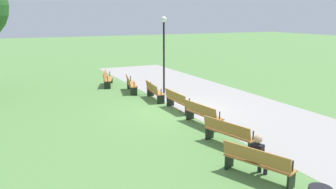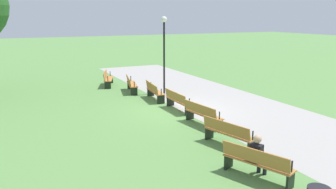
{
  "view_description": "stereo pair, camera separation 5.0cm",
  "coord_description": "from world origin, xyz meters",
  "px_view_note": "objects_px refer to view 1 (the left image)",
  "views": [
    {
      "loc": [
        13.54,
        -7.15,
        4.22
      ],
      "look_at": [
        -0.0,
        -0.57,
        0.8
      ],
      "focal_mm": 37.13,
      "sensor_mm": 36.0,
      "label": 1
    },
    {
      "loc": [
        13.56,
        -7.1,
        4.22
      ],
      "look_at": [
        -0.0,
        -0.57,
        0.8
      ],
      "focal_mm": 37.13,
      "sensor_mm": 36.0,
      "label": 2
    }
  ],
  "objects_px": {
    "bench_3": "(178,100)",
    "person_seated": "(259,154)",
    "bench_1": "(131,84)",
    "bench_5": "(229,133)",
    "lamp_post": "(164,41)",
    "bench_4": "(202,114)",
    "bench_0": "(107,78)",
    "bench_6": "(257,162)",
    "bench_2": "(154,91)"
  },
  "relations": [
    {
      "from": "bench_6",
      "to": "bench_4",
      "type": "bearing_deg",
      "value": 145.44
    },
    {
      "from": "bench_4",
      "to": "lamp_post",
      "type": "bearing_deg",
      "value": 162.42
    },
    {
      "from": "bench_1",
      "to": "bench_5",
      "type": "xyz_separation_m",
      "value": [
        9.37,
        0.0,
        0.0
      ]
    },
    {
      "from": "bench_2",
      "to": "bench_5",
      "type": "height_order",
      "value": "same"
    },
    {
      "from": "bench_1",
      "to": "bench_6",
      "type": "bearing_deg",
      "value": 10.42
    },
    {
      "from": "bench_5",
      "to": "lamp_post",
      "type": "bearing_deg",
      "value": 155.58
    },
    {
      "from": "bench_1",
      "to": "bench_5",
      "type": "distance_m",
      "value": 9.37
    },
    {
      "from": "bench_6",
      "to": "lamp_post",
      "type": "relative_size",
      "value": 0.47
    },
    {
      "from": "bench_3",
      "to": "bench_5",
      "type": "height_order",
      "value": "same"
    },
    {
      "from": "bench_4",
      "to": "bench_5",
      "type": "bearing_deg",
      "value": -17.25
    },
    {
      "from": "bench_0",
      "to": "bench_2",
      "type": "xyz_separation_m",
      "value": [
        4.58,
        1.12,
        0.0
      ]
    },
    {
      "from": "bench_1",
      "to": "bench_5",
      "type": "relative_size",
      "value": 1.0
    },
    {
      "from": "bench_4",
      "to": "bench_6",
      "type": "bearing_deg",
      "value": -20.7
    },
    {
      "from": "person_seated",
      "to": "lamp_post",
      "type": "bearing_deg",
      "value": 147.69
    },
    {
      "from": "bench_2",
      "to": "bench_6",
      "type": "height_order",
      "value": "same"
    },
    {
      "from": "bench_1",
      "to": "bench_3",
      "type": "bearing_deg",
      "value": 20.74
    },
    {
      "from": "bench_3",
      "to": "bench_4",
      "type": "relative_size",
      "value": 0.98
    },
    {
      "from": "bench_0",
      "to": "person_seated",
      "type": "bearing_deg",
      "value": 21.28
    },
    {
      "from": "bench_0",
      "to": "bench_6",
      "type": "xyz_separation_m",
      "value": [
        13.89,
        0.0,
        0.0
      ]
    },
    {
      "from": "bench_5",
      "to": "bench_1",
      "type": "bearing_deg",
      "value": 166.14
    },
    {
      "from": "bench_2",
      "to": "lamp_post",
      "type": "bearing_deg",
      "value": 143.1
    },
    {
      "from": "bench_0",
      "to": "bench_3",
      "type": "height_order",
      "value": "same"
    },
    {
      "from": "bench_4",
      "to": "person_seated",
      "type": "relative_size",
      "value": 1.65
    },
    {
      "from": "bench_5",
      "to": "person_seated",
      "type": "distance_m",
      "value": 2.24
    },
    {
      "from": "bench_6",
      "to": "person_seated",
      "type": "distance_m",
      "value": 0.22
    },
    {
      "from": "bench_0",
      "to": "person_seated",
      "type": "xyz_separation_m",
      "value": [
        13.79,
        0.12,
        0.16
      ]
    },
    {
      "from": "bench_3",
      "to": "bench_5",
      "type": "relative_size",
      "value": 0.97
    },
    {
      "from": "bench_3",
      "to": "person_seated",
      "type": "height_order",
      "value": "person_seated"
    },
    {
      "from": "bench_4",
      "to": "lamp_post",
      "type": "relative_size",
      "value": 0.47
    },
    {
      "from": "bench_1",
      "to": "bench_2",
      "type": "relative_size",
      "value": 1.01
    },
    {
      "from": "bench_4",
      "to": "bench_5",
      "type": "xyz_separation_m",
      "value": [
        2.33,
        -0.42,
        0.0
      ]
    },
    {
      "from": "lamp_post",
      "to": "bench_5",
      "type": "bearing_deg",
      "value": -10.56
    },
    {
      "from": "bench_1",
      "to": "bench_4",
      "type": "distance_m",
      "value": 7.06
    },
    {
      "from": "bench_1",
      "to": "bench_4",
      "type": "relative_size",
      "value": 1.01
    },
    {
      "from": "bench_0",
      "to": "bench_2",
      "type": "bearing_deg",
      "value": 34.56
    },
    {
      "from": "bench_6",
      "to": "lamp_post",
      "type": "xyz_separation_m",
      "value": [
        -10.46,
        2.23,
        2.43
      ]
    },
    {
      "from": "bench_1",
      "to": "bench_6",
      "type": "height_order",
      "value": "same"
    },
    {
      "from": "bench_1",
      "to": "bench_2",
      "type": "bearing_deg",
      "value": 24.19
    },
    {
      "from": "bench_2",
      "to": "bench_6",
      "type": "distance_m",
      "value": 9.37
    },
    {
      "from": "bench_1",
      "to": "lamp_post",
      "type": "relative_size",
      "value": 0.47
    },
    {
      "from": "bench_2",
      "to": "bench_4",
      "type": "bearing_deg",
      "value": 6.93
    },
    {
      "from": "bench_3",
      "to": "person_seated",
      "type": "bearing_deg",
      "value": -9.52
    },
    {
      "from": "bench_0",
      "to": "bench_4",
      "type": "bearing_deg",
      "value": 27.67
    },
    {
      "from": "bench_4",
      "to": "bench_5",
      "type": "relative_size",
      "value": 0.99
    },
    {
      "from": "bench_2",
      "to": "bench_3",
      "type": "bearing_deg",
      "value": 10.37
    },
    {
      "from": "bench_4",
      "to": "bench_6",
      "type": "height_order",
      "value": "same"
    },
    {
      "from": "bench_6",
      "to": "person_seated",
      "type": "relative_size",
      "value": 1.65
    },
    {
      "from": "bench_2",
      "to": "bench_5",
      "type": "distance_m",
      "value": 7.06
    },
    {
      "from": "bench_3",
      "to": "lamp_post",
      "type": "distance_m",
      "value": 4.37
    },
    {
      "from": "bench_1",
      "to": "bench_2",
      "type": "distance_m",
      "value": 2.36
    }
  ]
}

